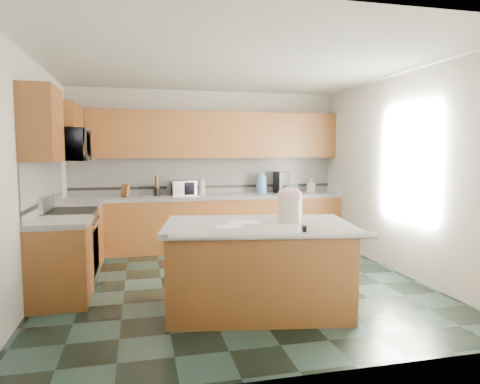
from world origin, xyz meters
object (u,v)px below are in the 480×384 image
object	(u,v)px
island_base	(257,270)
toaster_oven	(182,188)
treat_jar	(289,210)
coffee_maker	(282,182)
knife_block	(125,191)
soap_bottle_island	(296,200)
island_top	(258,226)

from	to	relation	value
island_base	toaster_oven	size ratio (longest dim) A/B	4.21
treat_jar	coffee_maker	size ratio (longest dim) A/B	0.64
knife_block	toaster_oven	xyz separation A→B (m)	(0.92, 0.00, 0.03)
island_base	soap_bottle_island	xyz separation A→B (m)	(0.53, 0.31, 0.68)
soap_bottle_island	coffee_maker	distance (m)	2.82
soap_bottle_island	coffee_maker	size ratio (longest dim) A/B	1.01
treat_jar	knife_block	distance (m)	3.47
island_base	knife_block	bearing A→B (deg)	125.13
soap_bottle_island	island_base	bearing A→B (deg)	-129.86
island_top	soap_bottle_island	world-z (taller)	soap_bottle_island
island_base	toaster_oven	world-z (taller)	toaster_oven
soap_bottle_island	knife_block	distance (m)	3.31
island_base	soap_bottle_island	distance (m)	0.92
treat_jar	soap_bottle_island	bearing A→B (deg)	71.48
island_base	island_top	world-z (taller)	island_top
treat_jar	knife_block	xyz separation A→B (m)	(-1.75, 2.99, -0.02)
island_top	coffee_maker	xyz separation A→B (m)	(1.29, 3.03, 0.22)
island_base	island_top	size ratio (longest dim) A/B	0.95
island_base	treat_jar	distance (m)	0.70
island_top	coffee_maker	size ratio (longest dim) A/B	4.99
island_base	treat_jar	size ratio (longest dim) A/B	7.33
soap_bottle_island	toaster_oven	bearing A→B (deg)	130.46
island_top	coffee_maker	distance (m)	3.30
island_top	toaster_oven	bearing A→B (deg)	109.18
coffee_maker	island_top	bearing A→B (deg)	-123.56
island_top	treat_jar	distance (m)	0.38
soap_bottle_island	treat_jar	bearing A→B (deg)	-101.35
soap_bottle_island	knife_block	bearing A→B (deg)	145.55
coffee_maker	island_base	bearing A→B (deg)	-123.56
island_base	island_top	bearing A→B (deg)	100.00
island_base	island_top	xyz separation A→B (m)	(0.00, 0.00, 0.46)
toaster_oven	coffee_maker	xyz separation A→B (m)	(1.78, 0.03, 0.07)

